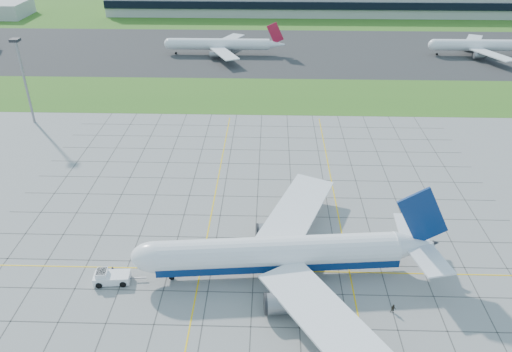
{
  "coord_description": "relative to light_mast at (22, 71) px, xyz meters",
  "views": [
    {
      "loc": [
        2.65,
        -74.42,
        62.29
      ],
      "look_at": [
        -0.27,
        21.48,
        7.0
      ],
      "focal_mm": 35.0,
      "sensor_mm": 36.0,
      "label": 1
    }
  ],
  "objects": [
    {
      "name": "asphalt_taxiway",
      "position": [
        70.0,
        80.0,
        -16.15
      ],
      "size": [
        700.0,
        75.0,
        0.04
      ],
      "primitive_type": "cube",
      "color": "#383838",
      "rests_on": "ground"
    },
    {
      "name": "grass_median",
      "position": [
        70.0,
        25.0,
        -16.16
      ],
      "size": [
        700.0,
        35.0,
        0.04
      ],
      "primitive_type": "cube",
      "color": "#366B1E",
      "rests_on": "ground"
    },
    {
      "name": "airliner",
      "position": [
        74.84,
        -68.0,
        -11.24
      ],
      "size": [
        57.33,
        57.86,
        18.05
      ],
      "rotation": [
        0.0,
        0.0,
        0.1
      ],
      "color": "white",
      "rests_on": "ground"
    },
    {
      "name": "crew_near",
      "position": [
        43.96,
        -68.99,
        -15.31
      ],
      "size": [
        0.73,
        0.76,
        1.75
      ],
      "primitive_type": "imported",
      "rotation": [
        0.0,
        0.0,
        0.88
      ],
      "color": "black",
      "rests_on": "ground"
    },
    {
      "name": "crew_far",
      "position": [
        93.95,
        -77.12,
        -15.3
      ],
      "size": [
        0.98,
        0.84,
        1.75
      ],
      "primitive_type": "imported",
      "rotation": [
        0.0,
        0.0,
        -0.23
      ],
      "color": "black",
      "rests_on": "ground"
    },
    {
      "name": "grass_far",
      "position": [
        70.0,
        190.0,
        -16.16
      ],
      "size": [
        700.0,
        145.0,
        0.04
      ],
      "primitive_type": "cube",
      "color": "#366B1E",
      "rests_on": "ground"
    },
    {
      "name": "light_mast",
      "position": [
        0.0,
        0.0,
        0.0
      ],
      "size": [
        2.5,
        2.5,
        25.6
      ],
      "color": "gray",
      "rests_on": "ground"
    },
    {
      "name": "apron_markings",
      "position": [
        70.43,
        -53.91,
        -16.17
      ],
      "size": [
        120.0,
        130.0,
        0.03
      ],
      "color": "#474744",
      "rests_on": "ground"
    },
    {
      "name": "ground",
      "position": [
        70.0,
        -65.0,
        -16.18
      ],
      "size": [
        1400.0,
        1400.0,
        0.0
      ],
      "primitive_type": "plane",
      "color": "gray",
      "rests_on": "ground"
    },
    {
      "name": "distant_jet_1",
      "position": [
        50.98,
        73.94,
        -11.69
      ],
      "size": [
        49.15,
        42.66,
        14.08
      ],
      "color": "white",
      "rests_on": "ground"
    },
    {
      "name": "pushback_tug",
      "position": [
        44.02,
        -70.97,
        -15.02
      ],
      "size": [
        9.51,
        3.82,
        2.62
      ],
      "rotation": [
        0.0,
        0.0,
        0.1
      ],
      "color": "white",
      "rests_on": "ground"
    },
    {
      "name": "distant_jet_2",
      "position": [
        161.08,
        75.72,
        -11.69
      ],
      "size": [
        42.1,
        42.66,
        14.08
      ],
      "color": "white",
      "rests_on": "ground"
    }
  ]
}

